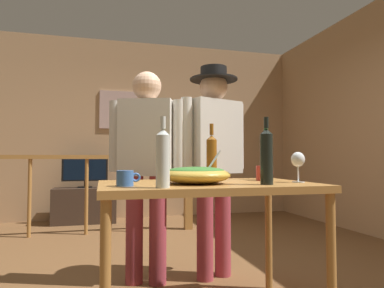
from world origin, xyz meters
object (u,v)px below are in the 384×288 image
object	(u,v)px
stair_railing	(125,181)
person_standing_left	(147,157)
wine_glass	(298,161)
mug_red	(263,173)
serving_table	(207,197)
salad_bowl	(196,174)
wine_bottle_clear	(163,157)
wine_bottle_dark	(267,155)
wine_bottle_green	(266,159)
flat_screen_tv	(85,169)
wine_bottle_amber	(212,156)
framed_picture	(119,110)
person_standing_right	(214,150)
mug_blue	(125,178)
tv_console	(85,205)

from	to	relation	value
stair_railing	person_standing_left	bearing A→B (deg)	-88.63
wine_glass	mug_red	distance (m)	0.26
serving_table	salad_bowl	distance (m)	0.17
wine_bottle_clear	person_standing_left	xyz separation A→B (m)	(0.04, 0.98, 0.01)
stair_railing	wine_bottle_dark	size ratio (longest dim) A/B	7.36
wine_bottle_green	mug_red	world-z (taller)	wine_bottle_green
flat_screen_tv	mug_red	xyz separation A→B (m)	(1.25, -3.26, 0.06)
wine_bottle_amber	person_standing_left	xyz separation A→B (m)	(-0.39, 0.41, -0.00)
wine_glass	wine_bottle_dark	size ratio (longest dim) A/B	0.49
framed_picture	wine_bottle_amber	bearing A→B (deg)	-82.08
flat_screen_tv	mug_red	distance (m)	3.49
stair_railing	person_standing_left	size ratio (longest dim) A/B	1.69
wine_bottle_green	person_standing_left	bearing A→B (deg)	148.72
salad_bowl	wine_bottle_green	distance (m)	0.65
person_standing_left	wine_glass	bearing A→B (deg)	155.39
mug_red	person_standing_right	bearing A→B (deg)	103.20
flat_screen_tv	wine_bottle_dark	distance (m)	3.75
framed_picture	mug_blue	distance (m)	3.93
wine_bottle_dark	mug_red	xyz separation A→B (m)	(0.14, 0.32, -0.11)
stair_railing	tv_console	size ratio (longest dim) A/B	3.01
mug_blue	mug_red	size ratio (longest dim) A/B	1.04
mug_red	framed_picture	bearing A→B (deg)	101.99
tv_console	wine_bottle_green	world-z (taller)	wine_bottle_green
wine_bottle_clear	person_standing_left	world-z (taller)	person_standing_left
flat_screen_tv	wine_bottle_green	distance (m)	3.41
wine_bottle_amber	mug_red	size ratio (longest dim) A/B	3.19
tv_console	person_standing_right	bearing A→B (deg)	-67.64
person_standing_right	serving_table	bearing A→B (deg)	48.02
wine_bottle_clear	tv_console	bearing A→B (deg)	98.18
salad_bowl	framed_picture	bearing A→B (deg)	94.15
salad_bowl	wine_bottle_dark	distance (m)	0.40
wine_bottle_clear	person_standing_right	world-z (taller)	person_standing_right
stair_railing	wine_glass	distance (m)	2.82
wine_bottle_clear	person_standing_left	bearing A→B (deg)	87.54
flat_screen_tv	mug_red	world-z (taller)	flat_screen_tv
wine_bottle_clear	wine_bottle_green	bearing A→B (deg)	32.85
flat_screen_tv	person_standing_right	bearing A→B (deg)	-67.40
tv_console	serving_table	world-z (taller)	serving_table
flat_screen_tv	person_standing_left	world-z (taller)	person_standing_left
salad_bowl	person_standing_right	size ratio (longest dim) A/B	0.23
wine_bottle_green	serving_table	bearing A→B (deg)	-156.04
framed_picture	wine_bottle_green	size ratio (longest dim) A/B	1.76
stair_railing	wine_bottle_dark	world-z (taller)	wine_bottle_dark
framed_picture	person_standing_left	size ratio (longest dim) A/B	0.38
wine_bottle_dark	mug_blue	world-z (taller)	wine_bottle_dark
wine_glass	person_standing_left	size ratio (longest dim) A/B	0.11
mug_blue	salad_bowl	bearing A→B (deg)	12.04
wine_glass	serving_table	bearing A→B (deg)	167.35
wine_bottle_clear	mug_blue	world-z (taller)	wine_bottle_clear
stair_railing	wine_glass	size ratio (longest dim) A/B	14.93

